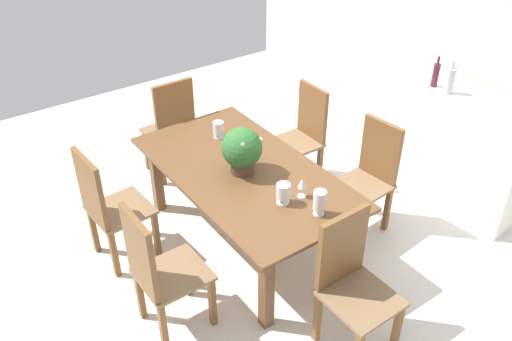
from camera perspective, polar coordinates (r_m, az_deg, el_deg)
name	(u,v)px	position (r m, az deg, el deg)	size (l,w,h in m)	color
ground_plane	(247,239)	(4.74, -0.94, -7.31)	(7.04, 7.04, 0.00)	silver
back_wall	(465,36)	(5.76, 21.35, 13.18)	(6.40, 0.10, 2.60)	silver
dining_table	(244,181)	(4.34, -1.27, -1.09)	(1.97, 1.07, 0.74)	brown
chair_foot_end	(350,278)	(3.66, 10.01, -11.17)	(0.47, 0.45, 1.03)	brown
chair_head_end	(172,125)	(5.29, -8.93, 4.79)	(0.42, 0.44, 1.07)	brown
chair_far_right	(370,173)	(4.67, 12.04, -0.31)	(0.45, 0.50, 1.01)	brown
chair_near_right	(157,269)	(3.70, -10.49, -10.25)	(0.43, 0.47, 1.06)	brown
chair_near_left	(106,204)	(4.35, -15.63, -3.46)	(0.48, 0.48, 1.04)	brown
chair_far_left	(304,132)	(5.20, 5.11, 4.11)	(0.43, 0.43, 1.01)	brown
flower_centerpiece	(242,149)	(4.15, -1.50, 2.25)	(0.33, 0.32, 0.38)	#4C3828
crystal_vase_left	(218,129)	(4.68, -4.03, 4.48)	(0.09, 0.09, 0.15)	silver
crystal_vase_center_near	(320,201)	(3.78, 6.79, -3.24)	(0.09, 0.09, 0.20)	silver
crystal_vase_right	(283,192)	(3.87, 2.91, -2.31)	(0.10, 0.10, 0.16)	silver
wine_glass	(302,184)	(3.94, 4.92, -1.44)	(0.06, 0.06, 0.16)	silver
kitchen_counter	(447,140)	(5.49, 19.64, 3.09)	(1.76, 0.68, 0.98)	silver
wine_bottle_tall	(450,81)	(5.21, 19.94, 8.99)	(0.08, 0.08, 0.31)	#B2BFB7
wine_bottle_green	(436,75)	(5.31, 18.57, 9.65)	(0.06, 0.06, 0.29)	#511E28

